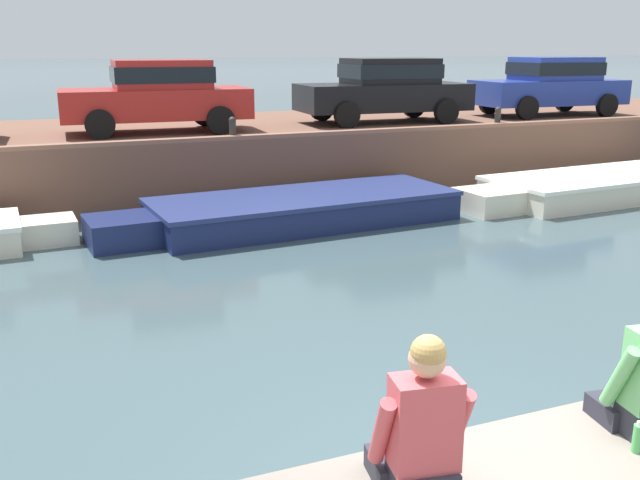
{
  "coord_description": "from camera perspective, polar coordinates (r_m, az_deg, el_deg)",
  "views": [
    {
      "loc": [
        -2.63,
        -3.48,
        3.25
      ],
      "look_at": [
        0.28,
        3.64,
        1.15
      ],
      "focal_mm": 40.0,
      "sensor_mm": 36.0,
      "label": 1
    }
  ],
  "objects": [
    {
      "name": "person_seated_left",
      "position": [
        4.03,
        8.07,
        -15.08
      ],
      "size": [
        0.57,
        0.58,
        0.96
      ],
      "color": "#282833",
      "rests_on": "near_quay"
    },
    {
      "name": "bottle_drink",
      "position": [
        4.89,
        24.08,
        -14.26
      ],
      "size": [
        0.06,
        0.06,
        0.2
      ],
      "color": "#4CB259",
      "rests_on": "near_quay"
    },
    {
      "name": "boat_moored_east_cream",
      "position": [
        16.72,
        20.97,
        3.97
      ],
      "size": [
        6.41,
        2.47,
        0.54
      ],
      "color": "silver",
      "rests_on": "ground"
    },
    {
      "name": "car_centre_black",
      "position": [
        17.88,
        5.26,
        12.06
      ],
      "size": [
        4.23,
        2.06,
        1.54
      ],
      "color": "black",
      "rests_on": "far_quay_wall"
    },
    {
      "name": "car_right_inner_blue",
      "position": [
        20.66,
        17.98,
        11.82
      ],
      "size": [
        4.13,
        2.05,
        1.54
      ],
      "color": "#233893",
      "rests_on": "far_quay_wall"
    },
    {
      "name": "far_wall_coping",
      "position": [
        14.35,
        -11.58,
        7.81
      ],
      "size": [
        60.0,
        0.24,
        0.08
      ],
      "primitive_type": "cube",
      "color": "brown",
      "rests_on": "far_quay_wall"
    },
    {
      "name": "far_quay_wall",
      "position": [
        17.26,
        -13.29,
        6.4
      ],
      "size": [
        60.0,
        6.0,
        1.42
      ],
      "primitive_type": "cube",
      "color": "brown",
      "rests_on": "ground"
    },
    {
      "name": "boat_moored_central_navy",
      "position": [
        13.32,
        -2.37,
        2.36
      ],
      "size": [
        6.94,
        2.56,
        0.56
      ],
      "color": "navy",
      "rests_on": "ground"
    },
    {
      "name": "ground_plane",
      "position": [
        9.63,
        -5.05,
        -4.52
      ],
      "size": [
        400.0,
        400.0,
        0.0
      ],
      "primitive_type": "plane",
      "color": "#3D5156"
    },
    {
      "name": "mooring_bollard_east",
      "position": [
        17.55,
        14.04,
        9.63
      ],
      "size": [
        0.15,
        0.15,
        0.45
      ],
      "color": "#2D2B28",
      "rests_on": "far_quay_wall"
    },
    {
      "name": "car_left_inner_red",
      "position": [
        16.11,
        -12.85,
        11.4
      ],
      "size": [
        4.04,
        2.08,
        1.54
      ],
      "color": "#B2231E",
      "rests_on": "far_quay_wall"
    },
    {
      "name": "mooring_bollard_mid",
      "position": [
        14.72,
        -7.01,
        8.97
      ],
      "size": [
        0.15,
        0.15,
        0.45
      ],
      "color": "#2D2B28",
      "rests_on": "far_quay_wall"
    }
  ]
}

